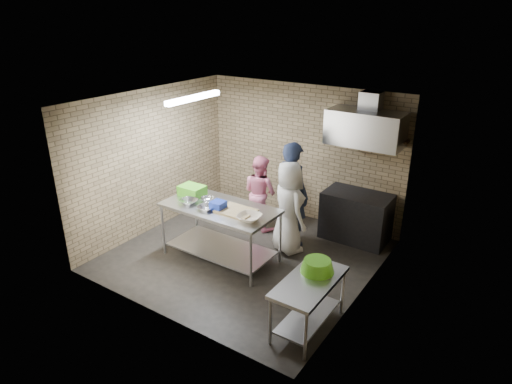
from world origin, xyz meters
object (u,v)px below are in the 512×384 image
Objects in this scene: green_crate at (192,191)px; man_navy at (292,194)px; bottle_green at (394,135)px; blue_tub at (218,205)px; green_basin at (317,266)px; woman_white at (289,207)px; woman_pink at (260,192)px; prep_table at (221,233)px; stove at (356,216)px; side_counter at (308,304)px.

green_crate is 1.76m from man_navy.
green_crate is 2.87× the size of bottle_green.
blue_tub is 0.47× the size of green_basin.
man_navy reaches higher than woman_white.
bottle_green is at bearing 89.58° from green_basin.
woman_pink is at bearing 95.66° from blue_tub.
woman_pink reaches higher than prep_table.
prep_table is 1.17× the size of woman_white.
stove is 0.63× the size of man_navy.
bottle_green is at bearing -125.79° from man_navy.
woman_pink reaches higher than side_counter.
woman_white is at bearing 47.34° from prep_table.
bottle_green is at bearing 48.11° from blue_tub.
prep_table is 1.33× the size of woman_pink.
blue_tub is 1.26m from woman_white.
side_counter is 0.52m from green_basin.
bottle_green reaches higher than side_counter.
man_navy is at bearing 128.24° from green_basin.
man_navy reaches higher than stove.
prep_table is at bearing 164.91° from green_basin.
green_crate is 0.93× the size of green_basin.
stove is at bearing -151.93° from bottle_green.
stove is at bearing 99.29° from side_counter.
woman_white reaches higher than blue_tub.
green_crate reaches higher than blue_tub.
woman_pink is at bearing 2.18° from man_navy.
bottle_green is (2.10, 2.18, 1.53)m from prep_table.
green_basin is at bearing 162.73° from woman_white.
woman_white reaches higher than green_crate.
woman_white is at bearing 26.72° from green_crate.
side_counter is at bearing -18.39° from green_crate.
side_counter is 3.41m from bottle_green.
stove is 0.82× the size of woman_pink.
woman_pink is at bearing -161.83° from stove.
side_counter is 1.00× the size of stove.
blue_tub is (0.75, -0.22, -0.02)m from green_crate.
bottle_green reaches higher than woman_white.
stove is at bearing 99.76° from green_basin.
prep_table reaches higher than green_basin.
prep_table is 1.44m from man_navy.
green_basin is (2.03, -0.46, -0.20)m from blue_tub.
woman_white reaches higher than green_basin.
prep_table is 1.25m from woman_white.
stove is (-0.45, 2.75, 0.08)m from side_counter.
stove is 1.65m from bottle_green.
side_counter is 2.79m from stove.
woman_white is (0.81, 0.88, 0.34)m from prep_table.
man_navy reaches higher than green_crate.
blue_tub is (-1.60, -2.04, 0.59)m from stove.
side_counter is 2.79× the size of green_crate.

